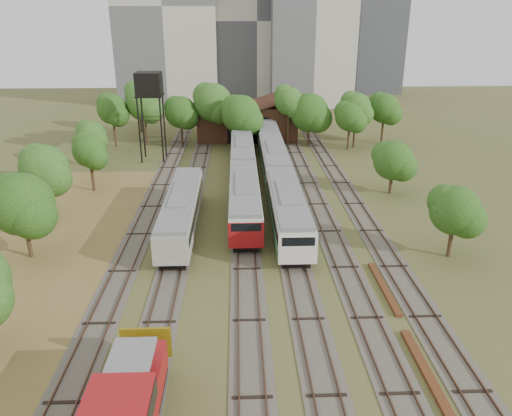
{
  "coord_description": "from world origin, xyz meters",
  "views": [
    {
      "loc": [
        -2.61,
        -25.33,
        19.19
      ],
      "look_at": [
        -0.99,
        17.76,
        2.5
      ],
      "focal_mm": 35.0,
      "sensor_mm": 36.0,
      "label": 1
    }
  ],
  "objects_px": {
    "shunter_locomotive": "(129,402)",
    "water_tower": "(149,87)",
    "railcar_green_set": "(274,160)",
    "railcar_red_set": "(243,174)"
  },
  "relations": [
    {
      "from": "railcar_green_set",
      "to": "water_tower",
      "type": "height_order",
      "value": "water_tower"
    },
    {
      "from": "shunter_locomotive",
      "to": "water_tower",
      "type": "xyz_separation_m",
      "value": [
        -6.48,
        50.04,
        8.34
      ]
    },
    {
      "from": "shunter_locomotive",
      "to": "water_tower",
      "type": "bearing_deg",
      "value": 97.38
    },
    {
      "from": "railcar_red_set",
      "to": "railcar_green_set",
      "type": "height_order",
      "value": "railcar_green_set"
    },
    {
      "from": "water_tower",
      "to": "railcar_green_set",
      "type": "bearing_deg",
      "value": -26.59
    },
    {
      "from": "railcar_red_set",
      "to": "railcar_green_set",
      "type": "distance_m",
      "value": 6.9
    },
    {
      "from": "shunter_locomotive",
      "to": "water_tower",
      "type": "height_order",
      "value": "water_tower"
    },
    {
      "from": "railcar_green_set",
      "to": "shunter_locomotive",
      "type": "bearing_deg",
      "value": -103.46
    },
    {
      "from": "railcar_red_set",
      "to": "shunter_locomotive",
      "type": "bearing_deg",
      "value": -99.42
    },
    {
      "from": "railcar_green_set",
      "to": "water_tower",
      "type": "distance_m",
      "value": 20.16
    }
  ]
}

